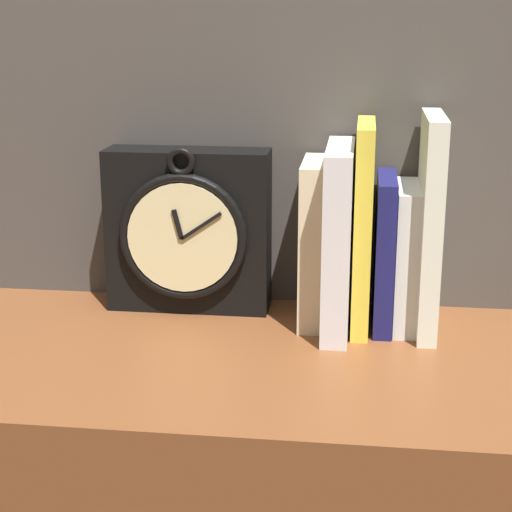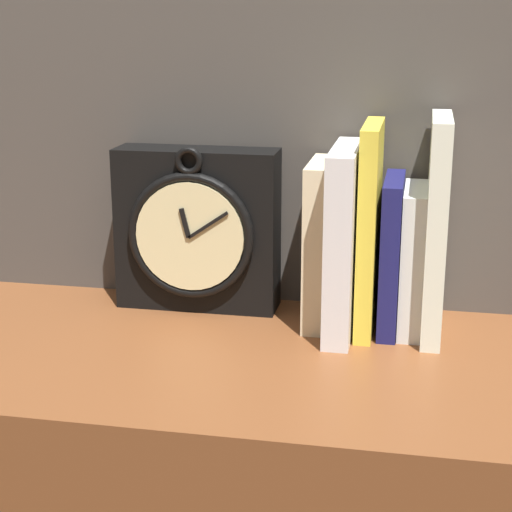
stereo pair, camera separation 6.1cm
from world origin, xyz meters
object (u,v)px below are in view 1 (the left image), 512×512
(book_slot1_white, at_px, (338,239))
(book_slot5_white, at_px, (429,225))
(clock, at_px, (188,231))
(book_slot0_cream, at_px, (313,242))
(book_slot4_white, at_px, (405,256))
(book_slot2_yellow, at_px, (363,226))
(book_slot3_navy, at_px, (384,252))

(book_slot1_white, height_order, book_slot5_white, book_slot5_white)
(clock, xyz_separation_m, book_slot1_white, (0.19, -0.04, 0.01))
(book_slot1_white, bearing_deg, book_slot0_cream, 145.29)
(book_slot4_white, bearing_deg, book_slot1_white, -166.07)
(clock, height_order, book_slot2_yellow, book_slot2_yellow)
(book_slot0_cream, height_order, book_slot3_navy, book_slot0_cream)
(book_slot0_cream, bearing_deg, book_slot1_white, -34.71)
(book_slot1_white, relative_size, book_slot4_white, 1.28)
(book_slot2_yellow, relative_size, book_slot4_white, 1.43)
(clock, height_order, book_slot0_cream, clock)
(book_slot2_yellow, relative_size, book_slot5_white, 0.96)
(book_slot2_yellow, bearing_deg, book_slot1_white, -156.05)
(book_slot2_yellow, bearing_deg, book_slot0_cream, 172.14)
(book_slot3_navy, bearing_deg, book_slot0_cream, 177.92)
(book_slot2_yellow, xyz_separation_m, book_slot4_white, (0.05, 0.01, -0.04))
(book_slot0_cream, xyz_separation_m, book_slot3_navy, (0.09, -0.00, -0.01))
(book_slot4_white, height_order, book_slot5_white, book_slot5_white)
(book_slot1_white, relative_size, book_slot5_white, 0.86)
(book_slot3_navy, distance_m, book_slot4_white, 0.03)
(book_slot0_cream, distance_m, book_slot2_yellow, 0.06)
(book_slot0_cream, relative_size, book_slot5_white, 0.77)
(book_slot0_cream, xyz_separation_m, book_slot5_white, (0.14, -0.01, 0.03))
(clock, relative_size, book_slot1_white, 0.97)
(book_slot1_white, height_order, book_slot4_white, book_slot1_white)
(book_slot2_yellow, height_order, book_slot3_navy, book_slot2_yellow)
(clock, distance_m, book_slot3_navy, 0.25)
(book_slot0_cream, height_order, book_slot1_white, book_slot1_white)
(book_slot2_yellow, relative_size, book_slot3_navy, 1.35)
(book_slot4_white, bearing_deg, book_slot0_cream, 179.58)
(book_slot1_white, distance_m, book_slot2_yellow, 0.03)
(book_slot1_white, xyz_separation_m, book_slot4_white, (0.08, 0.02, -0.02))
(book_slot3_navy, relative_size, book_slot5_white, 0.71)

